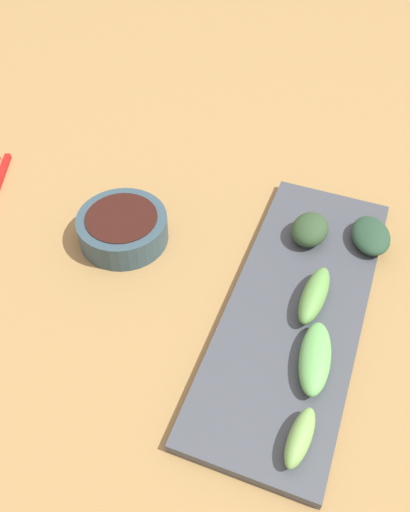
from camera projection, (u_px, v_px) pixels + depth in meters
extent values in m
cube|color=#9D7B47|center=(232.00, 287.00, 0.65)|extent=(2.10, 2.10, 0.02)
cylinder|color=#314B56|center=(123.00, 228.00, 0.68)|extent=(0.11, 0.11, 0.04)
cylinder|color=#321610|center=(122.00, 224.00, 0.67)|extent=(0.09, 0.09, 0.02)
cube|color=#42484F|center=(296.00, 308.00, 0.61)|extent=(0.15, 0.40, 0.01)
ellipsoid|color=#2E4B2A|center=(310.00, 229.00, 0.66)|extent=(0.05, 0.06, 0.03)
ellipsoid|color=#65B35B|center=(315.00, 358.00, 0.54)|extent=(0.04, 0.09, 0.02)
ellipsoid|color=#79B058|center=(300.00, 437.00, 0.49)|extent=(0.03, 0.06, 0.02)
ellipsoid|color=#619E4B|center=(314.00, 295.00, 0.60)|extent=(0.03, 0.08, 0.03)
ellipsoid|color=#264630|center=(371.00, 235.00, 0.66)|extent=(0.06, 0.08, 0.02)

